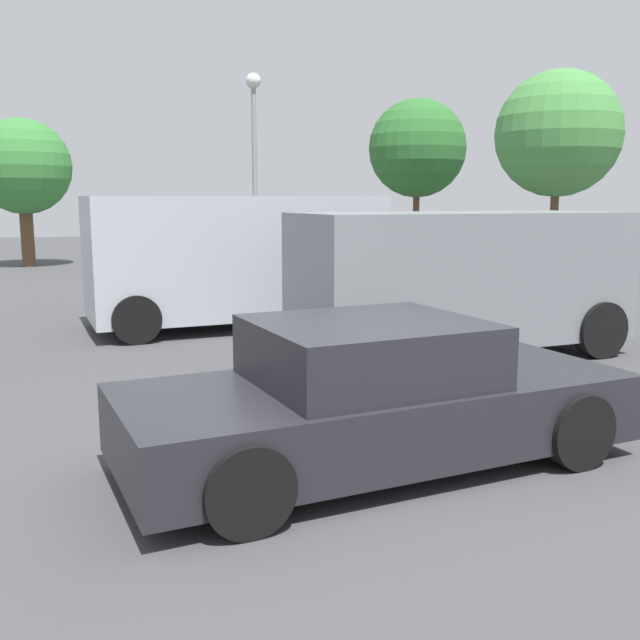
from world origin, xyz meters
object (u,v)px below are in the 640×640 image
sedan_foreground (375,398)px  suv_dark (461,278)px  van_white (235,257)px  pedestrian (507,268)px  light_post_near (254,137)px

sedan_foreground → suv_dark: 4.59m
van_white → suv_dark: bearing=122.2°
sedan_foreground → pedestrian: (4.43, 6.00, 0.44)m
pedestrian → light_post_near: 10.65m
van_white → light_post_near: light_post_near is taller
suv_dark → pedestrian: size_ratio=2.90×
pedestrian → light_post_near: size_ratio=0.29×
sedan_foreground → pedestrian: bearing=42.5°
van_white → suv_dark: size_ratio=1.07×
van_white → suv_dark: 4.24m
van_white → suv_dark: (2.78, -3.20, -0.11)m
suv_dark → light_post_near: bearing=87.0°
sedan_foreground → van_white: bearing=81.0°
suv_dark → light_post_near: light_post_near is taller
sedan_foreground → suv_dark: size_ratio=0.93×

